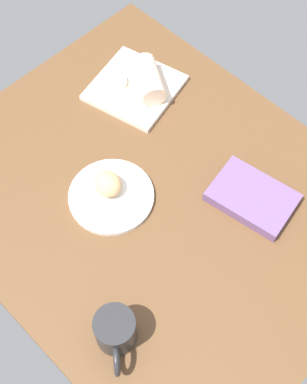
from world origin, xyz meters
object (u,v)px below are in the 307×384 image
round_plate (111,196)px  book_stack (252,197)px  breakfast_wrap (149,79)px  square_plate (135,88)px  scone_pastry (108,184)px  sauce_cup (117,81)px  coffee_mug (115,332)px

round_plate → book_stack: book_stack is taller
breakfast_wrap → round_plate: bearing=60.7°
round_plate → square_plate: (21.38, -29.05, 0.10)cm
scone_pastry → sauce_cup: scone_pastry is taller
breakfast_wrap → book_stack: 44.48cm
book_stack → breakfast_wrap: bearing=-8.9°
square_plate → sauce_cup: bearing=35.4°
square_plate → scone_pastry: bearing=124.9°
book_stack → coffee_mug: size_ratio=1.84×
breakfast_wrap → book_stack: (-43.80, 6.85, -3.54)cm
breakfast_wrap → book_stack: size_ratio=0.61×
sauce_cup → coffee_mug: (-52.53, 49.49, 2.32)cm
book_stack → coffee_mug: coffee_mug is taller
sauce_cup → book_stack: (-51.30, 1.53, -1.18)cm
sauce_cup → breakfast_wrap: size_ratio=0.40×
breakfast_wrap → coffee_mug: size_ratio=1.12×
sauce_cup → book_stack: sauce_cup is taller
book_stack → coffee_mug: (-1.23, 47.96, 3.50)cm
round_plate → sauce_cup: size_ratio=3.92×
scone_pastry → breakfast_wrap: size_ratio=0.53×
scone_pastry → book_stack: (-27.36, -23.85, -2.51)cm
square_plate → sauce_cup: (4.17, 2.96, 1.89)cm
square_plate → book_stack: bearing=174.6°
sauce_cup → breakfast_wrap: bearing=-144.6°
square_plate → breakfast_wrap: (-3.33, -2.37, 4.26)cm
round_plate → scone_pastry: bearing=-23.8°
square_plate → breakfast_wrap: bearing=-144.6°
round_plate → scone_pastry: 3.76cm
round_plate → square_plate: square_plate is taller
book_stack → scone_pastry: bearing=41.1°
breakfast_wrap → coffee_mug: bearing=70.2°
round_plate → scone_pastry: size_ratio=2.94×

